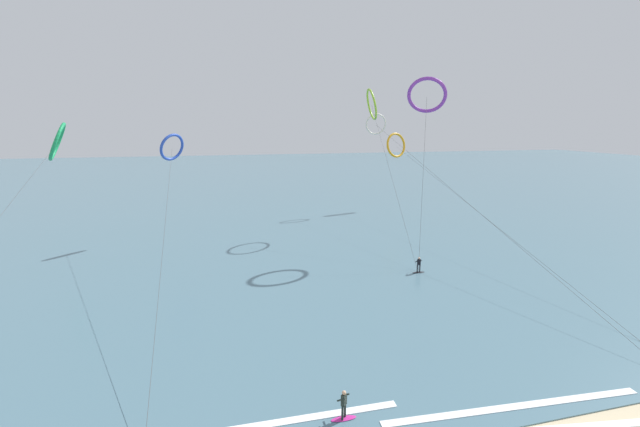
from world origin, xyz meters
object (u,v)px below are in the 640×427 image
object	(u,v)px
kite_lime	(372,105)
kite_emerald	(57,142)
surfer_charcoal	(419,266)
kite_amber	(396,145)
kite_cobalt	(172,148)
kite_ivory	(376,124)
surfer_magenta	(344,407)
kite_violet	(427,95)

from	to	relation	value
kite_lime	kite_emerald	bearing A→B (deg)	94.80
surfer_charcoal	kite_amber	bearing A→B (deg)	72.39
kite_amber	kite_cobalt	world-z (taller)	kite_cobalt
surfer_charcoal	kite_lime	world-z (taller)	kite_lime
surfer_charcoal	kite_ivory	size ratio (longest dim) A/B	0.03
kite_amber	kite_cobalt	xyz separation A→B (m)	(-37.47, -13.46, 0.79)
surfer_charcoal	kite_emerald	world-z (taller)	kite_emerald
surfer_charcoal	kite_ivory	world-z (taller)	kite_ivory
surfer_magenta	kite_emerald	distance (m)	49.77
kite_cobalt	kite_violet	world-z (taller)	kite_violet
kite_violet	surfer_magenta	bearing A→B (deg)	86.82
kite_ivory	surfer_magenta	bearing A→B (deg)	71.59
kite_lime	surfer_magenta	bearing A→B (deg)	166.40
kite_emerald	kite_amber	bearing A→B (deg)	87.76
kite_lime	kite_cobalt	distance (m)	27.90
surfer_charcoal	kite_violet	bearing A→B (deg)	64.71
kite_emerald	surfer_magenta	bearing A→B (deg)	18.36
kite_lime	kite_cobalt	xyz separation A→B (m)	(-27.31, 0.17, -5.69)
kite_lime	kite_cobalt	size ratio (longest dim) A/B	0.52
kite_lime	kite_emerald	xyz separation A→B (m)	(-41.38, 2.75, -4.92)
kite_ivory	kite_amber	xyz separation A→B (m)	(4.71, 1.81, -3.75)
kite_amber	kite_violet	distance (m)	26.29
kite_ivory	kite_emerald	size ratio (longest dim) A/B	1.28
kite_ivory	kite_amber	bearing A→B (deg)	-154.54
surfer_charcoal	kite_violet	distance (m)	20.30
surfer_magenta	kite_violet	distance (m)	37.42
kite_violet	surfer_charcoal	bearing A→B (deg)	93.44
kite_emerald	kite_cobalt	world-z (taller)	kite_emerald
surfer_charcoal	kite_amber	xyz separation A→B (m)	(11.67, 32.76, 10.83)
kite_lime	kite_amber	bearing A→B (deg)	-28.07
surfer_magenta	kite_cobalt	xyz separation A→B (m)	(-11.85, 38.06, 11.62)
kite_lime	kite_violet	bearing A→B (deg)	-156.26
kite_ivory	kite_violet	xyz separation A→B (m)	(-2.57, -22.44, 3.32)
kite_amber	kite_violet	size ratio (longest dim) A/B	2.45
kite_emerald	kite_violet	size ratio (longest dim) A/B	1.97
surfer_charcoal	kite_amber	distance (m)	36.42
surfer_charcoal	kite_emerald	size ratio (longest dim) A/B	0.04
kite_amber	kite_emerald	distance (m)	52.69
kite_amber	kite_cobalt	distance (m)	39.82
kite_emerald	kite_cobalt	xyz separation A→B (m)	(14.06, -2.58, -0.77)
kite_ivory	kite_lime	world-z (taller)	kite_lime
kite_amber	kite_cobalt	size ratio (longest dim) A/B	1.24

